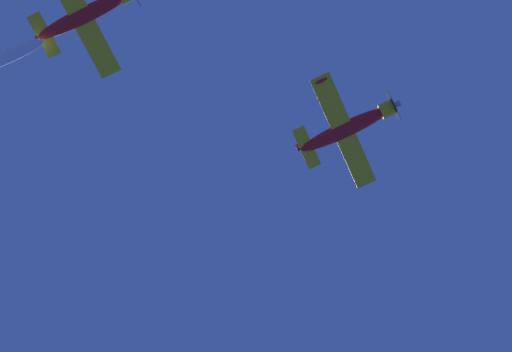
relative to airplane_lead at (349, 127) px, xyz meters
name	(u,v)px	position (x,y,z in m)	size (l,w,h in m)	color
airplane_lead	(349,127)	(0.00, 0.00, 0.00)	(8.26, 8.88, 3.22)	red
airplane_left_wingman	(88,14)	(20.21, 6.16, 1.01)	(8.29, 8.90, 3.28)	red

